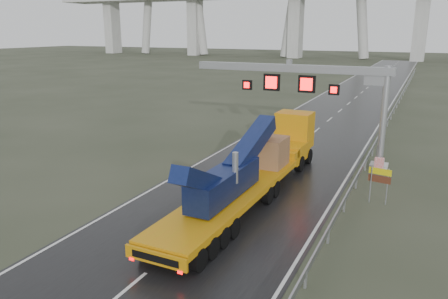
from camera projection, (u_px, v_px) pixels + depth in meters
The scene contains 7 objects.
ground at pixel (156, 265), 18.29m from camera, with size 400.00×400.00×0.00m, color #2F3525.
road at pixel (340, 111), 53.20m from camera, with size 11.00×200.00×0.02m, color black.
guardrail at pixel (385, 125), 41.79m from camera, with size 0.20×140.00×1.40m, color gray, non-canonical shape.
sign_gantry at pixel (316, 86), 31.65m from camera, with size 14.90×1.20×7.42m.
heavy_haul_truck at pixel (260, 162), 26.57m from camera, with size 3.11×19.12×4.48m.
exit_sign_pair at pixel (379, 179), 24.40m from camera, with size 1.23×0.26×2.12m.
striped_barrier at pixel (379, 165), 30.04m from camera, with size 0.62×0.33×1.05m, color red.
Camera 1 is at (9.54, -13.60, 9.51)m, focal length 35.00 mm.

